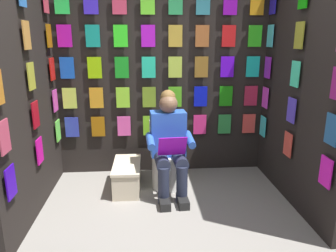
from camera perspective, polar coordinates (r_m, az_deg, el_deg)
display_wall_back at (r=4.15m, az=-1.14°, el=8.58°), size 2.78×0.14×2.50m
display_wall_left at (r=3.58m, az=22.75°, el=6.28°), size 0.14×1.83×2.50m
display_wall_right at (r=3.39m, az=-24.33°, el=5.66°), size 0.14×1.83×2.50m
toilet at (r=3.91m, az=-0.20°, el=-5.92°), size 0.41×0.56×0.77m
person_reading at (r=3.60m, az=0.26°, el=-3.16°), size 0.54×0.70×1.19m
comic_longbox_near at (r=3.87m, az=-7.33°, el=-8.88°), size 0.33×0.65×0.32m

